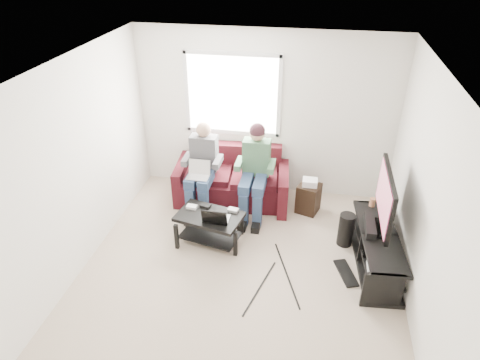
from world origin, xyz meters
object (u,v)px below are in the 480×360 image
(coffee_table, at_px, (210,222))
(tv, at_px, (385,199))
(tv_stand, at_px, (376,251))
(subwoofer, at_px, (346,230))
(sofa, at_px, (232,181))
(end_table, at_px, (309,197))

(coffee_table, relative_size, tv, 0.88)
(coffee_table, height_order, tv_stand, tv_stand)
(subwoofer, bearing_deg, tv_stand, -45.22)
(sofa, bearing_deg, tv, -28.10)
(tv_stand, bearing_deg, end_table, 130.03)
(sofa, relative_size, tv, 1.68)
(sofa, distance_m, subwoofer, 1.95)
(coffee_table, relative_size, subwoofer, 2.02)
(coffee_table, xyz_separation_m, end_table, (1.30, 0.99, -0.07))
(sofa, height_order, tv_stand, sofa)
(subwoofer, bearing_deg, tv, -36.67)
(tv_stand, bearing_deg, tv, 91.47)
(tv_stand, xyz_separation_m, end_table, (-0.91, 1.09, 0.03))
(sofa, relative_size, coffee_table, 1.91)
(sofa, relative_size, end_table, 3.28)
(tv_stand, bearing_deg, coffee_table, 177.50)
(sofa, xyz_separation_m, end_table, (1.21, -0.15, -0.06))
(tv_stand, distance_m, end_table, 1.42)
(end_table, bearing_deg, tv_stand, -49.97)
(end_table, bearing_deg, coffee_table, -142.77)
(sofa, xyz_separation_m, coffee_table, (-0.09, -1.14, 0.01))
(sofa, xyz_separation_m, tv_stand, (2.13, -1.23, -0.09))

